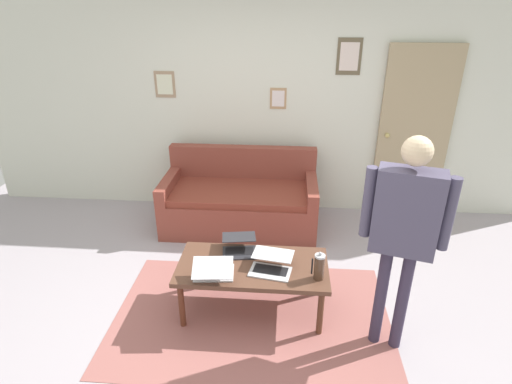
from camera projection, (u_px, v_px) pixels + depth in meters
The scene contains 11 objects.
ground_plane at pixel (246, 320), 3.50m from camera, with size 7.68×7.68×0.00m, color #A69CA4.
area_rug at pixel (252, 316), 3.53m from camera, with size 2.34×1.51×0.01m, color #9D5D58.
back_wall at pixel (263, 103), 4.91m from camera, with size 7.04×0.11×2.70m.
interior_door at pixel (414, 135), 4.84m from camera, with size 0.82×0.09×2.05m.
couch at pixel (240, 201), 4.85m from camera, with size 1.76×0.86×0.88m.
coffee_table at pixel (253, 269), 3.45m from camera, with size 1.25×0.62×0.47m.
laptop_left at pixel (239, 247), 3.59m from camera, with size 0.33×0.34×0.12m.
laptop_center at pixel (214, 271), 3.27m from camera, with size 0.34×0.33×0.15m.
laptop_right at pixel (271, 265), 3.34m from camera, with size 0.38×0.35×0.11m.
french_press at pixel (319, 267), 3.21m from camera, with size 0.10×0.08×0.25m.
person_standing at pixel (405, 222), 2.81m from camera, with size 0.59×0.30×1.71m.
Camera 1 is at (-0.30, 2.69, 2.48)m, focal length 28.86 mm.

